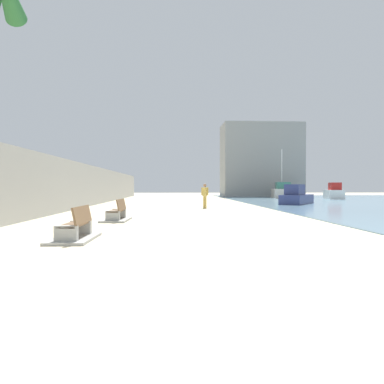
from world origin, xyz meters
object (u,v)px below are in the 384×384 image
boat_outer (334,193)px  boat_distant (296,197)px  boat_nearest (282,192)px  person_walking (205,194)px  bench_near (75,232)px  bench_far (117,216)px

boat_outer → boat_distant: bearing=-126.6°
boat_distant → boat_nearest: bearing=76.6°
person_walking → boat_distant: bearing=30.7°
bench_near → bench_far: (0.27, 5.63, 0.00)m
bench_near → boat_nearest: (17.27, 35.51, 0.60)m
boat_distant → bench_far: bearing=-133.7°
boat_nearest → boat_outer: bearing=-37.9°
bench_near → bench_far: same height
bench_near → person_walking: size_ratio=1.22×
boat_nearest → boat_outer: (5.17, -4.02, -0.05)m
boat_distant → boat_nearest: (3.84, 16.13, 0.18)m
boat_distant → boat_nearest: boat_nearest is taller
person_walking → boat_distant: (8.40, 4.98, -0.37)m
boat_distant → boat_outer: size_ratio=1.21×
bench_far → boat_distant: 19.04m
bench_far → boat_nearest: bearing=60.4°
bench_far → boat_distant: (13.16, 13.75, 0.42)m
person_walking → bench_far: bearing=-118.5°
bench_near → bench_far: 5.64m
bench_far → boat_outer: (22.16, 25.86, 0.55)m
bench_near → person_walking: person_walking is taller
boat_outer → boat_nearest: bearing=142.1°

